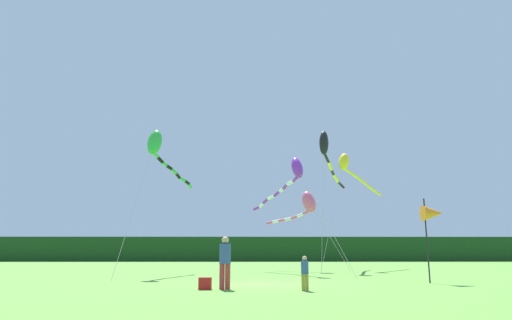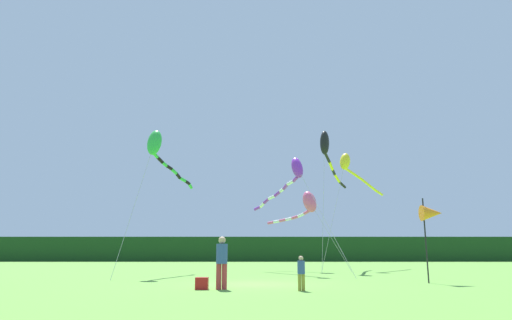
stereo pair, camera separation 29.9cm
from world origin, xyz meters
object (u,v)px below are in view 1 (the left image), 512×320
object	(u,v)px
banner_flag_pole	(433,214)
kite_rainbow	(306,204)
person_adult	(225,260)
person_child	(305,271)
kite_black	(326,150)
kite_purple	(290,176)
kite_yellow	(349,167)
kite_green	(159,149)
cooler_box	(205,283)

from	to	relation	value
banner_flag_pole	kite_rainbow	distance (m)	12.56
person_adult	person_child	xyz separation A→B (m)	(2.78, -0.63, -0.38)
person_child	kite_black	xyz separation A→B (m)	(3.56, 15.72, 7.89)
kite_purple	kite_rainbow	distance (m)	4.06
kite_purple	kite_yellow	bearing A→B (deg)	51.23
person_child	kite_rainbow	xyz separation A→B (m)	(2.04, 15.60, 3.96)
kite_rainbow	kite_green	bearing A→B (deg)	-147.98
kite_black	person_adult	bearing A→B (deg)	-112.79
banner_flag_pole	kite_purple	bearing A→B (deg)	123.74
kite_black	kite_rainbow	bearing A→B (deg)	-175.36
kite_black	kite_green	world-z (taller)	kite_black
kite_purple	kite_rainbow	world-z (taller)	kite_purple
person_adult	kite_black	bearing A→B (deg)	67.21
person_child	kite_purple	xyz separation A→B (m)	(0.63, 12.05, 5.33)
person_child	kite_purple	distance (m)	13.19
cooler_box	kite_black	size ratio (longest dim) A/B	0.05
banner_flag_pole	kite_rainbow	size ratio (longest dim) A/B	0.64
banner_flag_pole	kite_black	world-z (taller)	kite_black
person_child	cooler_box	bearing A→B (deg)	170.22
kite_yellow	banner_flag_pole	bearing A→B (deg)	-88.66
kite_rainbow	kite_purple	bearing A→B (deg)	-111.60
banner_flag_pole	person_adult	bearing A→B (deg)	-160.18
kite_yellow	kite_rainbow	xyz separation A→B (m)	(-3.74, -2.86, -3.18)
kite_purple	kite_green	xyz separation A→B (m)	(-7.90, -2.27, 1.23)
kite_green	kite_yellow	bearing A→B (deg)	33.62
kite_black	person_child	bearing A→B (deg)	-102.78
person_adult	kite_black	world-z (taller)	kite_black
person_child	kite_yellow	distance (m)	20.61
cooler_box	kite_green	xyz separation A→B (m)	(-3.80, 9.18, 7.01)
kite_black	cooler_box	bearing A→B (deg)	-114.93
kite_purple	kite_rainbow	size ratio (longest dim) A/B	1.83
person_adult	kite_yellow	world-z (taller)	kite_yellow
kite_yellow	kite_black	distance (m)	3.60
person_adult	kite_yellow	bearing A→B (deg)	64.36
person_adult	kite_purple	bearing A→B (deg)	73.38
cooler_box	kite_purple	bearing A→B (deg)	70.30
person_adult	cooler_box	size ratio (longest dim) A/B	4.11
banner_flag_pole	kite_purple	size ratio (longest dim) A/B	0.35
kite_black	banner_flag_pole	bearing A→B (deg)	-77.87
kite_purple	kite_green	world-z (taller)	kite_green
cooler_box	kite_rainbow	bearing A→B (deg)	69.85
banner_flag_pole	kite_rainbow	world-z (taller)	kite_rainbow
person_child	kite_green	bearing A→B (deg)	126.60
cooler_box	kite_yellow	world-z (taller)	kite_yellow
person_child	kite_purple	bearing A→B (deg)	86.99
kite_yellow	kite_green	bearing A→B (deg)	-146.38
kite_yellow	kite_black	bearing A→B (deg)	-129.00
person_child	cooler_box	xyz separation A→B (m)	(-3.47, 0.60, -0.44)
person_adult	kite_rainbow	xyz separation A→B (m)	(4.81, 14.97, 3.58)
banner_flag_pole	kite_green	size ratio (longest dim) A/B	0.41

